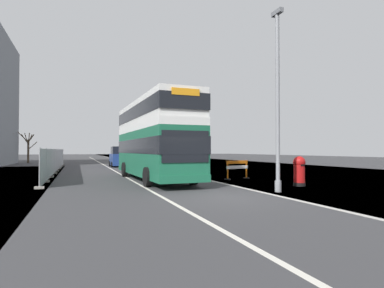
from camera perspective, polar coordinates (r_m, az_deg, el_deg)
ground at (r=13.17m, az=6.89°, el=-9.40°), size 140.00×280.00×0.10m
double_decker_bus at (r=20.18m, az=-6.82°, el=0.98°), size 3.03×11.65×4.85m
lamppost_foreground at (r=14.93m, az=14.92°, el=6.55°), size 0.29×0.70×8.13m
red_pillar_postbox at (r=17.59m, az=18.45°, el=-4.33°), size 0.63×0.63×1.54m
roadworks_barrier at (r=20.83m, az=7.99°, el=-4.09°), size 1.82×0.91×1.19m
construction_site_fence at (r=30.64m, az=-22.85°, el=-2.70°), size 0.44×27.40×1.98m
car_oncoming_near at (r=37.00m, az=-12.73°, el=-2.32°), size 2.03×3.95×2.26m
car_receding_mid at (r=43.51m, az=-13.00°, el=-2.15°), size 1.95×4.58×2.20m
bare_tree_far_verge_near at (r=53.40m, az=-27.00°, el=-0.40°), size 2.52×2.73×4.52m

